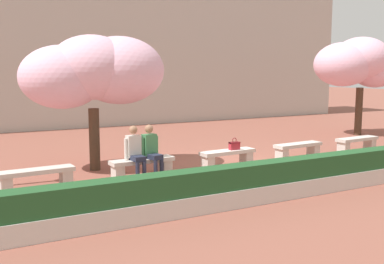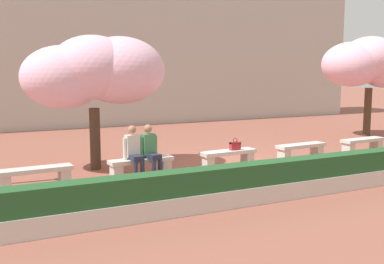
# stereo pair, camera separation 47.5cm
# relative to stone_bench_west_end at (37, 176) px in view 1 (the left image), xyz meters

# --- Properties ---
(ground_plane) EXTENTS (100.00, 100.00, 0.00)m
(ground_plane) POSITION_rel_stone_bench_west_end_xyz_m (5.07, 0.00, -0.30)
(ground_plane) COLOR #8E5142
(building_facade) EXTENTS (28.00, 4.00, 8.41)m
(building_facade) POSITION_rel_stone_bench_west_end_xyz_m (5.07, 12.18, 3.91)
(building_facade) COLOR #B7B2A8
(building_facade) RESTS_ON ground
(stone_bench_west_end) EXTENTS (1.67, 0.51, 0.45)m
(stone_bench_west_end) POSITION_rel_stone_bench_west_end_xyz_m (0.00, 0.00, 0.00)
(stone_bench_west_end) COLOR beige
(stone_bench_west_end) RESTS_ON ground
(stone_bench_near_west) EXTENTS (1.67, 0.51, 0.45)m
(stone_bench_near_west) POSITION_rel_stone_bench_west_end_xyz_m (2.54, 0.00, 0.00)
(stone_bench_near_west) COLOR beige
(stone_bench_near_west) RESTS_ON ground
(stone_bench_center) EXTENTS (1.67, 0.51, 0.45)m
(stone_bench_center) POSITION_rel_stone_bench_west_end_xyz_m (5.07, 0.00, 0.00)
(stone_bench_center) COLOR beige
(stone_bench_center) RESTS_ON ground
(stone_bench_near_east) EXTENTS (1.67, 0.51, 0.45)m
(stone_bench_near_east) POSITION_rel_stone_bench_west_end_xyz_m (7.61, 0.00, 0.00)
(stone_bench_near_east) COLOR beige
(stone_bench_near_east) RESTS_ON ground
(stone_bench_east_end) EXTENTS (1.67, 0.51, 0.45)m
(stone_bench_east_end) POSITION_rel_stone_bench_west_end_xyz_m (10.14, 0.00, 0.00)
(stone_bench_east_end) COLOR beige
(stone_bench_east_end) RESTS_ON ground
(person_seated_left) EXTENTS (0.51, 0.70, 1.29)m
(person_seated_left) POSITION_rel_stone_bench_west_end_xyz_m (2.33, -0.05, 0.40)
(person_seated_left) COLOR black
(person_seated_left) RESTS_ON ground
(person_seated_right) EXTENTS (0.50, 0.73, 1.29)m
(person_seated_right) POSITION_rel_stone_bench_west_end_xyz_m (2.76, -0.05, 0.40)
(person_seated_right) COLOR black
(person_seated_right) RESTS_ON ground
(handbag) EXTENTS (0.30, 0.15, 0.34)m
(handbag) POSITION_rel_stone_bench_west_end_xyz_m (5.28, -0.02, 0.28)
(handbag) COLOR #A3232D
(handbag) RESTS_ON stone_bench_center
(cherry_tree_main) EXTENTS (3.76, 2.40, 3.55)m
(cherry_tree_main) POSITION_rel_stone_bench_west_end_xyz_m (1.78, 1.34, 2.30)
(cherry_tree_main) COLOR #473323
(cherry_tree_main) RESTS_ON ground
(cherry_tree_secondary) EXTENTS (3.56, 2.54, 3.99)m
(cherry_tree_secondary) POSITION_rel_stone_bench_west_end_xyz_m (13.03, 2.73, 2.61)
(cherry_tree_secondary) COLOR #473323
(cherry_tree_secondary) RESTS_ON ground
(planter_hedge_foreground) EXTENTS (16.77, 0.50, 0.80)m
(planter_hedge_foreground) POSITION_rel_stone_bench_west_end_xyz_m (5.07, -3.16, 0.09)
(planter_hedge_foreground) COLOR beige
(planter_hedge_foreground) RESTS_ON ground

